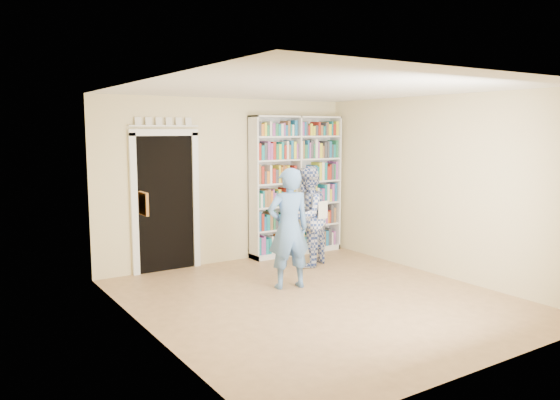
{
  "coord_description": "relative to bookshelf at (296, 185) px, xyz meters",
  "views": [
    {
      "loc": [
        -4.17,
        -5.5,
        2.19
      ],
      "look_at": [
        -0.01,
        0.9,
        1.21
      ],
      "focal_mm": 35.0,
      "sensor_mm": 36.0,
      "label": 1
    }
  ],
  "objects": [
    {
      "name": "wall_art",
      "position": [
        -3.49,
        -2.14,
        0.17
      ],
      "size": [
        0.03,
        0.25,
        0.25
      ],
      "primitive_type": "cube",
      "color": "brown",
      "rests_on": "wall_left"
    },
    {
      "name": "man_plaid",
      "position": [
        -0.36,
        -0.84,
        -0.42
      ],
      "size": [
        0.98,
        0.91,
        1.62
      ],
      "primitive_type": "imported",
      "rotation": [
        0.0,
        0.0,
        3.64
      ],
      "color": "#2E448D",
      "rests_on": "floor"
    },
    {
      "name": "floor",
      "position": [
        -1.26,
        -2.34,
        -1.23
      ],
      "size": [
        5.0,
        5.0,
        0.0
      ],
      "primitive_type": "plane",
      "color": "#916A46",
      "rests_on": "ground"
    },
    {
      "name": "bookshelf",
      "position": [
        0.0,
        0.0,
        0.0
      ],
      "size": [
        1.76,
        0.33,
        2.43
      ],
      "rotation": [
        0.0,
        0.0,
        0.01
      ],
      "color": "white",
      "rests_on": "floor"
    },
    {
      "name": "doorway",
      "position": [
        -2.36,
        0.13,
        -0.05
      ],
      "size": [
        1.1,
        0.08,
        2.43
      ],
      "color": "black",
      "rests_on": "floor"
    },
    {
      "name": "wall_left",
      "position": [
        -3.51,
        -2.34,
        0.12
      ],
      "size": [
        0.0,
        5.0,
        5.0
      ],
      "primitive_type": "plane",
      "rotation": [
        1.57,
        0.0,
        1.57
      ],
      "color": "beige",
      "rests_on": "floor"
    },
    {
      "name": "wall_back",
      "position": [
        -1.26,
        0.16,
        0.12
      ],
      "size": [
        4.5,
        0.0,
        4.5
      ],
      "primitive_type": "plane",
      "rotation": [
        1.57,
        0.0,
        0.0
      ],
      "color": "beige",
      "rests_on": "floor"
    },
    {
      "name": "paper_sheet",
      "position": [
        -0.25,
        -1.11,
        -0.28
      ],
      "size": [
        0.2,
        0.03,
        0.28
      ],
      "primitive_type": "cube",
      "rotation": [
        0.0,
        0.0,
        0.14
      ],
      "color": "white",
      "rests_on": "man_plaid"
    },
    {
      "name": "man_blue",
      "position": [
        -1.29,
        -1.69,
        -0.39
      ],
      "size": [
        0.68,
        0.52,
        1.68
      ],
      "primitive_type": "imported",
      "rotation": [
        0.0,
        0.0,
        2.92
      ],
      "color": "#537EB8",
      "rests_on": "floor"
    },
    {
      "name": "wall_right",
      "position": [
        0.99,
        -2.34,
        0.12
      ],
      "size": [
        0.0,
        5.0,
        5.0
      ],
      "primitive_type": "plane",
      "rotation": [
        1.57,
        0.0,
        -1.57
      ],
      "color": "beige",
      "rests_on": "floor"
    },
    {
      "name": "ceiling",
      "position": [
        -1.26,
        -2.34,
        1.47
      ],
      "size": [
        5.0,
        5.0,
        0.0
      ],
      "primitive_type": "plane",
      "rotation": [
        3.14,
        0.0,
        0.0
      ],
      "color": "white",
      "rests_on": "wall_back"
    }
  ]
}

